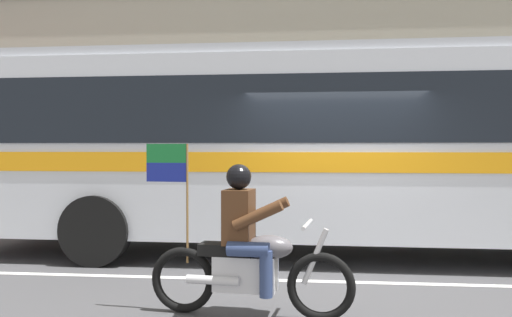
# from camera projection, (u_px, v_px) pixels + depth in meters

# --- Properties ---
(ground_plane) EXTENTS (60.00, 60.00, 0.00)m
(ground_plane) POSITION_uv_depth(u_px,v_px,m) (335.00, 272.00, 8.03)
(ground_plane) COLOR #3D3D3F
(sidewalk_curb) EXTENTS (28.00, 3.80, 0.15)m
(sidewalk_curb) POSITION_uv_depth(u_px,v_px,m) (330.00, 220.00, 13.10)
(sidewalk_curb) COLOR #A39E93
(sidewalk_curb) RESTS_ON ground_plane
(lane_center_stripe) EXTENTS (26.60, 0.14, 0.01)m
(lane_center_stripe) POSITION_uv_depth(u_px,v_px,m) (336.00, 282.00, 7.43)
(lane_center_stripe) COLOR silver
(lane_center_stripe) RESTS_ON ground_plane
(office_building_facade) EXTENTS (28.00, 0.89, 9.30)m
(office_building_facade) POSITION_uv_depth(u_px,v_px,m) (329.00, 37.00, 15.28)
(office_building_facade) COLOR gray
(office_building_facade) RESTS_ON ground_plane
(transit_bus) EXTENTS (12.41, 2.74, 3.22)m
(transit_bus) POSITION_uv_depth(u_px,v_px,m) (356.00, 138.00, 9.14)
(transit_bus) COLOR silver
(transit_bus) RESTS_ON ground_plane
(motorcycle_with_rider) EXTENTS (2.19, 0.65, 1.78)m
(motorcycle_with_rider) POSITION_uv_depth(u_px,v_px,m) (248.00, 252.00, 5.90)
(motorcycle_with_rider) COLOR black
(motorcycle_with_rider) RESTS_ON ground_plane
(fire_hydrant) EXTENTS (0.22, 0.30, 0.75)m
(fire_hydrant) POSITION_uv_depth(u_px,v_px,m) (387.00, 206.00, 11.99)
(fire_hydrant) COLOR red
(fire_hydrant) RESTS_ON sidewalk_curb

